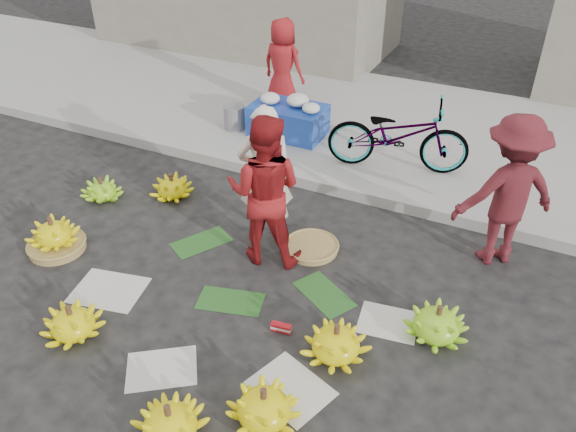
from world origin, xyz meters
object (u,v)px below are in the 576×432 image
at_px(banana_bunch_0, 54,236).
at_px(vendor_cream, 265,176).
at_px(bicycle, 398,135).
at_px(banana_bunch_4, 336,343).
at_px(flower_table, 288,118).

distance_m(banana_bunch_0, vendor_cream, 2.43).
bearing_deg(banana_bunch_0, vendor_cream, 31.72).
bearing_deg(bicycle, banana_bunch_4, 174.31).
bearing_deg(banana_bunch_4, flower_table, 121.39).
relative_size(banana_bunch_0, bicycle, 0.34).
bearing_deg(banana_bunch_0, banana_bunch_4, -1.52).
bearing_deg(banana_bunch_4, bicycle, 98.24).
height_order(banana_bunch_4, flower_table, flower_table).
distance_m(banana_bunch_4, flower_table, 4.27).
xyz_separation_m(vendor_cream, flower_table, (-0.85, 2.32, -0.43)).
xyz_separation_m(banana_bunch_0, banana_bunch_4, (3.37, -0.09, -0.02)).
bearing_deg(banana_bunch_4, vendor_cream, 136.11).
bearing_deg(vendor_cream, banana_bunch_4, 107.81).
bearing_deg(vendor_cream, banana_bunch_0, 3.43).
height_order(banana_bunch_0, banana_bunch_4, banana_bunch_0).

